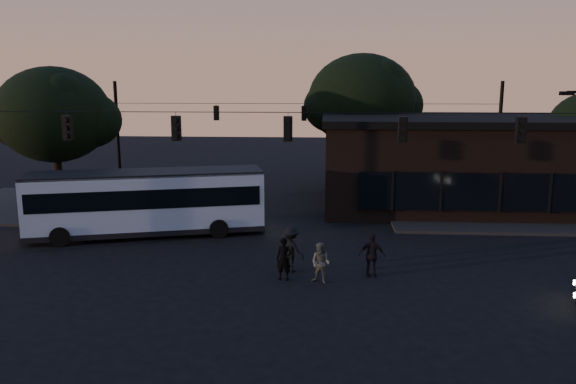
# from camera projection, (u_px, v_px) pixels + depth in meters

# --- Properties ---
(ground) EXTENTS (120.00, 120.00, 0.00)m
(ground) POSITION_uv_depth(u_px,v_px,m) (280.00, 299.00, 19.34)
(ground) COLOR black
(ground) RESTS_ON ground
(sidewalk_far_right) EXTENTS (14.00, 10.00, 0.15)m
(sidewalk_far_right) POSITION_uv_depth(u_px,v_px,m) (508.00, 212.00, 32.24)
(sidewalk_far_right) COLOR black
(sidewalk_far_right) RESTS_ON ground
(sidewalk_far_left) EXTENTS (14.00, 10.00, 0.15)m
(sidewalk_far_left) POSITION_uv_depth(u_px,v_px,m) (69.00, 205.00, 33.98)
(sidewalk_far_left) COLOR black
(sidewalk_far_left) RESTS_ON ground
(building) EXTENTS (15.40, 10.41, 5.40)m
(building) POSITION_uv_depth(u_px,v_px,m) (450.00, 161.00, 33.88)
(building) COLOR black
(building) RESTS_ON ground
(tree_behind) EXTENTS (7.60, 7.60, 9.43)m
(tree_behind) POSITION_uv_depth(u_px,v_px,m) (362.00, 100.00, 39.46)
(tree_behind) COLOR black
(tree_behind) RESTS_ON ground
(tree_left) EXTENTS (6.40, 6.40, 8.30)m
(tree_left) POSITION_uv_depth(u_px,v_px,m) (54.00, 115.00, 31.96)
(tree_left) COLOR black
(tree_left) RESTS_ON ground
(signal_rig_near) EXTENTS (26.24, 0.30, 7.50)m
(signal_rig_near) POSITION_uv_depth(u_px,v_px,m) (288.00, 156.00, 22.42)
(signal_rig_near) COLOR black
(signal_rig_near) RESTS_ON ground
(signal_rig_far) EXTENTS (26.24, 0.30, 7.50)m
(signal_rig_far) POSITION_uv_depth(u_px,v_px,m) (304.00, 130.00, 38.14)
(signal_rig_far) COLOR black
(signal_rig_far) RESTS_ON ground
(bus) EXTENTS (11.50, 5.51, 3.16)m
(bus) POSITION_uv_depth(u_px,v_px,m) (147.00, 200.00, 27.26)
(bus) COLOR #A0B4CB
(bus) RESTS_ON ground
(pedestrian_a) EXTENTS (0.66, 0.50, 1.64)m
(pedestrian_a) POSITION_uv_depth(u_px,v_px,m) (284.00, 259.00, 21.11)
(pedestrian_a) COLOR black
(pedestrian_a) RESTS_ON ground
(pedestrian_b) EXTENTS (0.92, 0.85, 1.54)m
(pedestrian_b) POSITION_uv_depth(u_px,v_px,m) (321.00, 263.00, 20.79)
(pedestrian_b) COLOR #4E5049
(pedestrian_b) RESTS_ON ground
(pedestrian_c) EXTENTS (1.07, 0.59, 1.72)m
(pedestrian_c) POSITION_uv_depth(u_px,v_px,m) (372.00, 255.00, 21.44)
(pedestrian_c) COLOR black
(pedestrian_c) RESTS_ON ground
(pedestrian_d) EXTENTS (1.35, 1.20, 1.81)m
(pedestrian_d) POSITION_uv_depth(u_px,v_px,m) (291.00, 249.00, 22.06)
(pedestrian_d) COLOR black
(pedestrian_d) RESTS_ON ground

